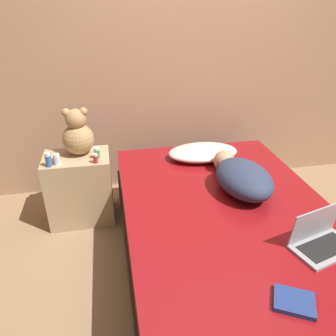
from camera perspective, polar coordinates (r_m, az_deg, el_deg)
ground_plane at (r=2.49m, az=9.37°, el=-15.92°), size 12.00×12.00×0.00m
wall_back at (r=3.06m, az=2.99°, el=20.17°), size 8.00×0.06×2.60m
bed at (r=2.33m, az=9.84°, el=-11.54°), size 1.36×2.01×0.49m
nightstand at (r=2.81m, az=-15.04°, el=-3.39°), size 0.52×0.37×0.58m
pillow at (r=2.75m, az=6.09°, el=2.75°), size 0.58×0.35×0.10m
person_lying at (r=2.32m, az=12.75°, el=-1.48°), size 0.39×0.68×0.21m
laptop at (r=1.98m, az=25.11°, el=-11.07°), size 0.39×0.29×0.21m
teddy_bear at (r=2.66m, az=-15.45°, el=5.66°), size 0.25×0.25×0.38m
bottle_red at (r=2.52m, az=-12.50°, el=1.64°), size 0.04×0.04×0.08m
bottle_blue at (r=2.56m, az=-20.13°, el=1.35°), size 0.04×0.04×0.11m
bottle_amber at (r=2.64m, az=-18.81°, el=1.77°), size 0.05×0.05×0.06m
bottle_clear at (r=2.58m, az=-18.82°, el=1.42°), size 0.05×0.05×0.08m
bottle_green at (r=2.59m, az=-12.27°, el=2.56°), size 0.04×0.04×0.09m
book at (r=1.66m, az=21.12°, el=-20.89°), size 0.22×0.21×0.02m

